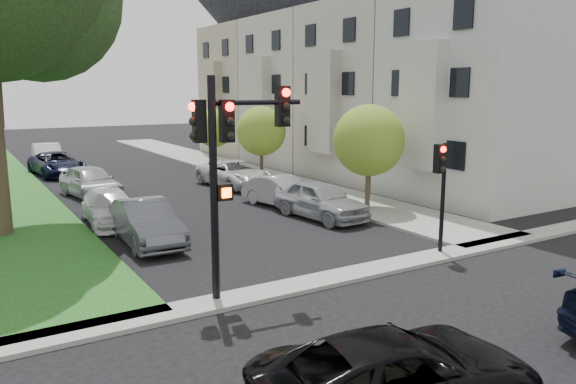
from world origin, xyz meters
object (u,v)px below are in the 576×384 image
car_parked_1 (282,192)px  car_parked_9 (47,155)px  small_tree_c (214,128)px  car_parked_2 (234,174)px  small_tree_a (369,141)px  car_parked_5 (146,223)px  traffic_signal_main (229,148)px  small_tree_b (261,131)px  car_parked_6 (111,208)px  traffic_signal_secondary (441,178)px  car_parked_8 (57,164)px  car_parked_0 (320,200)px  car_parked_7 (91,182)px  car_cross_near (399,374)px

car_parked_1 → car_parked_9: size_ratio=0.88×
small_tree_c → car_parked_1: (-2.73, -13.57, -1.92)m
car_parked_2 → small_tree_a: bearing=-79.3°
car_parked_1 → car_parked_5: car_parked_5 is taller
small_tree_c → traffic_signal_main: (-9.56, -22.57, 1.24)m
small_tree_b → car_parked_2: bearing=-153.5°
car_parked_6 → car_parked_9: (0.45, 18.71, 0.13)m
car_parked_5 → car_parked_9: bearing=91.4°
small_tree_a → traffic_signal_secondary: 6.78m
car_parked_8 → car_parked_9: (0.11, 4.45, 0.06)m
car_parked_0 → car_parked_7: car_parked_7 is taller
car_cross_near → car_parked_1: car_parked_1 is taller
small_tree_c → car_parked_0: 16.70m
car_parked_8 → traffic_signal_main: bearing=-95.7°
small_tree_c → car_parked_7: size_ratio=0.85×
small_tree_a → car_parked_5: bearing=-178.8°
small_tree_a → car_parked_8: bearing=119.2°
car_cross_near → car_parked_9: 34.41m
car_parked_0 → car_parked_7: 11.82m
small_tree_c → car_parked_2: bearing=-106.5°
small_tree_c → traffic_signal_main: 24.54m
car_parked_5 → car_parked_6: bearing=97.0°
traffic_signal_main → car_parked_1: 11.73m
small_tree_c → car_parked_2: (-2.31, -7.79, -1.89)m
car_parked_0 → car_parked_5: car_parked_0 is taller
small_tree_b → traffic_signal_secondary: size_ratio=1.18×
car_parked_1 → small_tree_c: bearing=67.1°
car_parked_5 → car_parked_2: bearing=50.7°
car_parked_1 → car_parked_5: 7.68m
small_tree_a → traffic_signal_main: size_ratio=0.83×
car_cross_near → car_parked_9: size_ratio=1.04×
car_cross_near → car_parked_2: bearing=-9.1°
traffic_signal_main → car_cross_near: 6.83m
small_tree_c → car_cross_near: 30.19m
car_parked_0 → car_parked_6: 8.36m
small_tree_c → car_parked_0: size_ratio=0.85×
small_tree_b → car_parked_0: 10.30m
small_tree_b → traffic_signal_main: bearing=-121.0°
small_tree_a → traffic_signal_main: bearing=-146.6°
traffic_signal_main → car_parked_6: (-0.62, 9.65, -3.20)m
car_parked_5 → traffic_signal_secondary: bearing=-37.4°
car_cross_near → car_parked_0: car_parked_0 is taller
car_parked_8 → small_tree_a: bearing=-67.1°
car_parked_6 → car_parked_1: bearing=-1.2°
car_parked_7 → car_parked_8: size_ratio=0.89×
small_tree_a → car_parked_8: small_tree_a is taller
small_tree_b → car_parked_9: small_tree_b is taller
car_parked_9 → car_cross_near: bearing=-86.8°
small_tree_a → car_parked_6: 10.98m
traffic_signal_secondary → car_parked_5: traffic_signal_secondary is taller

